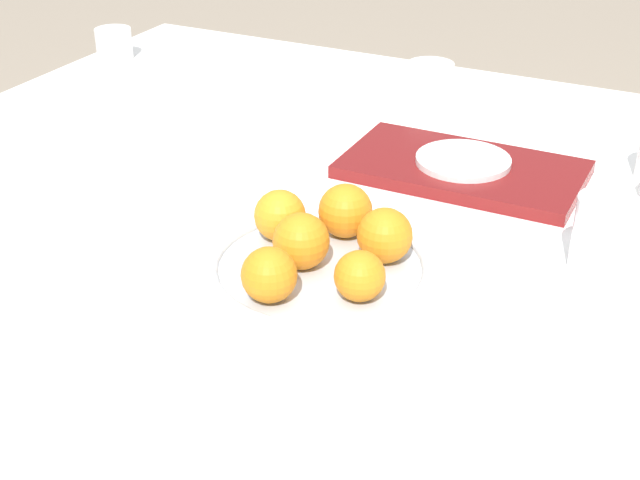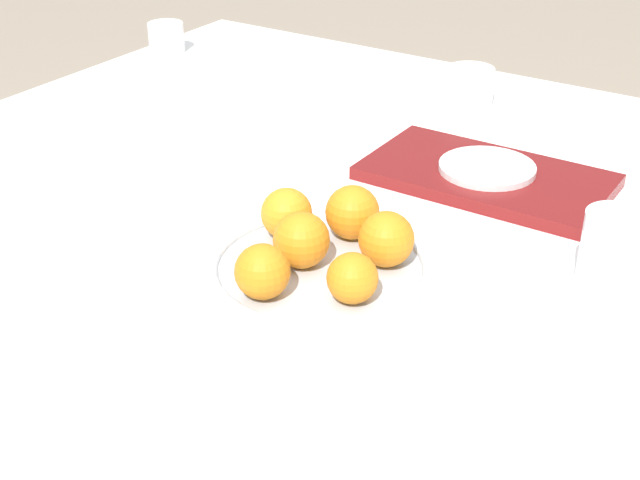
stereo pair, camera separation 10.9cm
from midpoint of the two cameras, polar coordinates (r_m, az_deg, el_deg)
The scene contains 13 objects.
table at distance 1.60m, azimuth 0.79°, elevation -7.31°, with size 1.53×1.06×0.73m.
fruit_platter at distance 1.11m, azimuth -2.81°, elevation -1.91°, with size 0.28×0.28×0.02m.
orange_0 at distance 1.03m, azimuth -0.46°, elevation -2.41°, with size 0.06×0.06×0.06m.
orange_1 at distance 1.16m, azimuth -1.05°, elevation 1.81°, with size 0.07×0.07×0.07m.
orange_2 at distance 1.10m, azimuth -4.07°, elevation -0.15°, with size 0.07×0.07×0.07m.
orange_3 at distance 1.04m, azimuth -6.30°, elevation -2.33°, with size 0.07×0.07×0.07m.
orange_4 at distance 1.11m, azimuth 1.36°, elevation 0.21°, with size 0.07×0.07×0.07m.
orange_5 at distance 1.16m, azimuth -5.17°, elevation 1.47°, with size 0.07×0.07×0.07m.
water_glass at distance 1.14m, azimuth 15.13°, elevation 0.18°, with size 0.08×0.08×0.10m.
serving_tray at distance 1.38m, azimuth 6.88°, elevation 4.46°, with size 0.36×0.20×0.02m.
side_plate at distance 1.38m, azimuth 6.92°, elevation 5.03°, with size 0.15×0.15×0.01m.
cup_0 at distance 1.67m, azimuth 5.18°, elevation 9.98°, with size 0.09×0.09×0.07m.
cup_1 at distance 1.97m, azimuth -14.64°, elevation 12.03°, with size 0.08×0.08×0.06m.
Camera 1 is at (0.50, -1.19, 1.32)m, focal length 50.00 mm.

